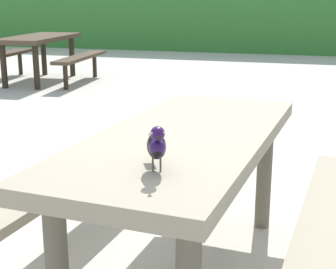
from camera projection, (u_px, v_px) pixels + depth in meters
name	position (u px, v px, depth m)	size (l,w,h in m)	color
ground_plane	(147.00, 245.00, 2.89)	(60.00, 60.00, 0.00)	beige
hedge_wall	(286.00, 12.00, 12.78)	(28.00, 1.60, 1.97)	#387A33
picnic_table_foreground	(183.00, 170.00, 2.45)	(1.82, 1.86, 0.74)	gray
bird_grackle	(157.00, 145.00, 1.84)	(0.14, 0.27, 0.18)	black
picnic_table_mid_left	(39.00, 47.00, 8.30)	(1.81, 1.85, 0.74)	#473828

